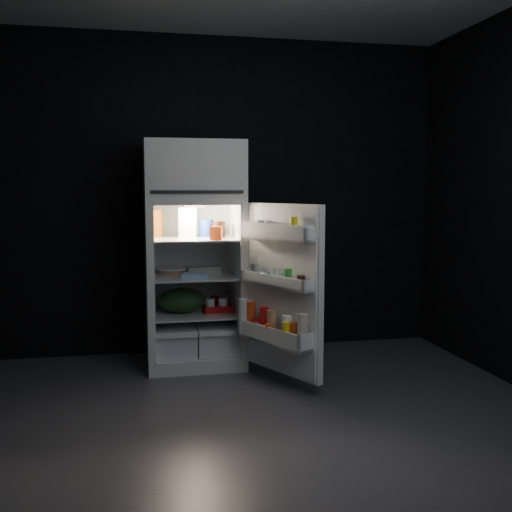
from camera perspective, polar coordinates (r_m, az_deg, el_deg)
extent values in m
cube|color=#48484D|center=(3.80, -0.69, -15.38)|extent=(4.00, 3.40, 0.00)
cube|color=black|center=(5.21, -4.27, 5.70)|extent=(4.00, 0.00, 2.70)
cube|color=black|center=(1.89, 9.07, 4.50)|extent=(4.00, 0.00, 2.70)
cube|color=white|center=(4.98, -5.85, -9.50)|extent=(0.76, 0.70, 0.10)
cube|color=white|center=(4.82, -10.15, -2.19)|extent=(0.05, 0.70, 1.20)
cube|color=white|center=(4.89, -1.80, -1.97)|extent=(0.05, 0.70, 1.20)
cube|color=white|center=(5.16, -6.30, -1.56)|extent=(0.66, 0.05, 1.20)
cube|color=white|center=(4.79, -6.03, 5.39)|extent=(0.76, 0.70, 0.06)
cube|color=white|center=(4.79, -6.06, 8.26)|extent=(0.76, 0.70, 0.42)
cube|color=black|center=(4.44, -5.59, 6.09)|extent=(0.68, 0.01, 0.02)
cube|color=white|center=(4.80, -9.79, -2.22)|extent=(0.01, 0.65, 1.20)
cube|color=white|center=(4.86, -2.08, -2.02)|extent=(0.01, 0.65, 1.20)
cube|color=white|center=(4.77, -5.99, 4.97)|extent=(0.66, 0.65, 0.01)
cube|color=white|center=(4.94, -5.83, -8.98)|extent=(0.66, 0.65, 0.01)
cube|color=white|center=(4.78, -5.96, 1.67)|extent=(0.65, 0.63, 0.01)
cube|color=white|center=(4.82, -5.92, -1.89)|extent=(0.65, 0.63, 0.01)
cube|color=white|center=(4.87, -5.87, -5.39)|extent=(0.65, 0.63, 0.01)
cube|color=white|center=(4.92, -7.80, -7.68)|extent=(0.32, 0.59, 0.22)
cube|color=white|center=(4.95, -3.95, -7.55)|extent=(0.32, 0.59, 0.22)
cube|color=white|center=(4.58, -7.54, -7.57)|extent=(0.32, 0.02, 0.03)
cube|color=white|center=(4.62, -3.42, -7.42)|extent=(0.32, 0.02, 0.03)
cube|color=#FFE5B2|center=(4.72, -5.93, 4.71)|extent=(0.14, 0.14, 0.02)
cube|color=white|center=(4.28, 2.66, -3.17)|extent=(0.39, 0.70, 1.22)
cube|color=white|center=(4.26, 2.38, -3.21)|extent=(0.33, 0.64, 1.18)
cube|color=white|center=(4.19, 1.97, 1.72)|extent=(0.39, 0.65, 0.02)
cube|color=white|center=(4.16, 1.60, 2.22)|extent=(0.33, 0.61, 0.10)
cube|color=white|center=(3.94, 5.09, 1.96)|extent=(0.09, 0.06, 0.10)
cube|color=white|center=(4.44, -0.81, 2.48)|extent=(0.09, 0.06, 0.10)
cube|color=white|center=(4.23, 1.90, -2.81)|extent=(0.40, 0.65, 0.02)
cube|color=white|center=(4.20, 1.48, -2.41)|extent=(0.33, 0.61, 0.09)
cube|color=white|center=(3.98, 4.99, -2.91)|extent=(0.10, 0.06, 0.09)
cube|color=white|center=(4.47, -0.85, -1.86)|extent=(0.10, 0.06, 0.09)
cube|color=white|center=(4.30, 1.67, -8.18)|extent=(0.43, 0.67, 0.02)
cube|color=white|center=(4.25, 1.05, -7.60)|extent=(0.33, 0.61, 0.13)
cube|color=white|center=(4.05, 4.73, -8.33)|extent=(0.13, 0.08, 0.13)
cube|color=white|center=(4.53, -1.04, -6.70)|extent=(0.13, 0.08, 0.13)
cube|color=white|center=(4.18, 1.97, 2.98)|extent=(0.38, 0.63, 0.02)
cylinder|color=yellow|center=(4.05, 3.63, 2.72)|extent=(0.08, 0.08, 0.14)
cylinder|color=white|center=(4.16, 2.33, 2.38)|extent=(0.08, 0.08, 0.08)
cylinder|color=white|center=(4.32, 0.42, 2.73)|extent=(0.08, 0.08, 0.11)
cylinder|color=black|center=(4.03, 4.31, -2.48)|extent=(0.08, 0.08, 0.09)
cylinder|color=#338C33|center=(4.12, 3.08, -2.06)|extent=(0.07, 0.07, 0.12)
cylinder|color=silver|center=(4.22, 1.90, -1.94)|extent=(0.08, 0.08, 0.11)
cylinder|color=#8FB9DE|center=(4.31, 0.86, -2.00)|extent=(0.08, 0.08, 0.07)
cylinder|color=silver|center=(4.40, -0.13, -1.50)|extent=(0.08, 0.08, 0.12)
cylinder|color=beige|center=(4.05, 4.45, -7.19)|extent=(0.10, 0.10, 0.24)
cylinder|color=#E54F1B|center=(4.11, 3.68, -7.51)|extent=(0.08, 0.08, 0.17)
cylinder|color=white|center=(4.17, 2.93, -7.06)|extent=(0.09, 0.09, 0.20)
cylinder|color=#A67D57|center=(4.28, 1.50, -6.59)|extent=(0.09, 0.09, 0.22)
cylinder|color=red|center=(4.34, 0.82, -6.35)|extent=(0.09, 0.09, 0.23)
cylinder|color=red|center=(4.41, 0.15, -6.76)|extent=(0.09, 0.09, 0.13)
cylinder|color=#E54F1B|center=(4.46, -0.49, -5.87)|extent=(0.10, 0.10, 0.25)
cylinder|color=yellow|center=(4.12, 2.89, -7.47)|extent=(0.08, 0.08, 0.17)
cylinder|color=#E54F1B|center=(4.26, 1.26, -7.32)|extent=(0.08, 0.08, 0.12)
cylinder|color=silver|center=(4.36, 0.07, -7.06)|extent=(0.08, 0.08, 0.11)
cylinder|color=white|center=(4.47, -1.22, -5.75)|extent=(0.10, 0.10, 0.26)
cylinder|color=white|center=(4.44, -0.49, -4.37)|extent=(0.05, 0.05, 0.02)
cube|color=white|center=(4.84, -6.55, 3.21)|extent=(0.15, 0.15, 0.24)
cylinder|color=#1D3AA1|center=(4.89, -4.76, 2.68)|extent=(0.13, 0.13, 0.14)
cylinder|color=black|center=(4.79, -3.52, 2.55)|extent=(0.12, 0.12, 0.13)
cylinder|color=#AE581B|center=(4.90, -9.35, 3.09)|extent=(0.12, 0.12, 0.22)
cube|color=#E54F1B|center=(4.58, -3.83, 2.18)|extent=(0.11, 0.09, 0.10)
cube|color=gray|center=(4.80, -5.04, -1.42)|extent=(0.29, 0.15, 0.07)
cylinder|color=#A67D57|center=(4.92, -7.77, -1.44)|extent=(0.28, 0.28, 0.04)
cube|color=#8FB9DE|center=(4.62, -5.83, -1.92)|extent=(0.22, 0.16, 0.04)
cube|color=beige|center=(4.98, -4.47, -1.24)|extent=(0.14, 0.13, 0.05)
ellipsoid|color=#193815|center=(4.84, -7.03, -4.21)|extent=(0.41, 0.37, 0.20)
cube|color=red|center=(4.85, -3.65, -5.04)|extent=(0.25, 0.15, 0.05)
cylinder|color=red|center=(5.07, -3.94, -4.30)|extent=(0.08, 0.08, 0.09)
cylinder|color=silver|center=(5.04, -2.86, -4.37)|extent=(0.07, 0.07, 0.09)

